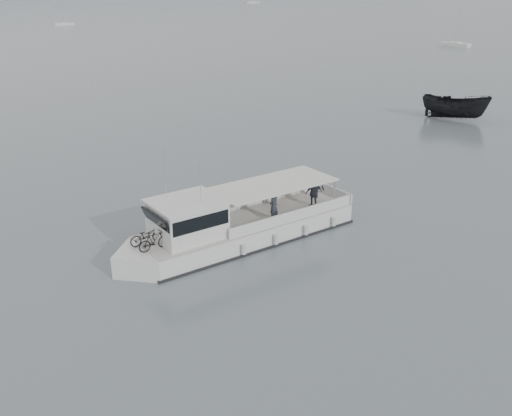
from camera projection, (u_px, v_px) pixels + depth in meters
ground at (268, 225)px, 31.06m from camera, size 1400.00×1400.00×0.00m
tour_boat at (229, 228)px, 28.47m from camera, size 13.33×3.55×5.58m
dark_motorboat at (455, 107)px, 54.11m from camera, size 5.12×6.63×2.42m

